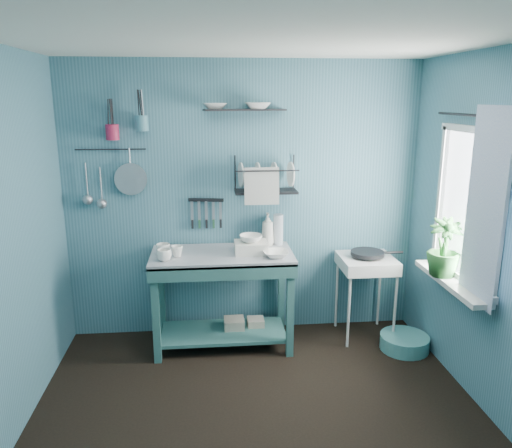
{
  "coord_description": "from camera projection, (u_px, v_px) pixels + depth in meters",
  "views": [
    {
      "loc": [
        -0.32,
        -2.95,
        2.17
      ],
      "look_at": [
        0.05,
        0.85,
        1.2
      ],
      "focal_mm": 35.0,
      "sensor_mm": 36.0,
      "label": 1
    }
  ],
  "objects": [
    {
      "name": "floor",
      "position": [
        261.0,
        424.0,
        3.41
      ],
      "size": [
        3.2,
        3.2,
        0.0
      ],
      "primitive_type": "plane",
      "color": "black",
      "rests_on": "ground"
    },
    {
      "name": "ceiling",
      "position": [
        262.0,
        37.0,
        2.8
      ],
      "size": [
        3.2,
        3.2,
        0.0
      ],
      "primitive_type": "plane",
      "rotation": [
        3.14,
        0.0,
        0.0
      ],
      "color": "silver",
      "rests_on": "ground"
    },
    {
      "name": "wall_back",
      "position": [
        244.0,
        201.0,
        4.55
      ],
      "size": [
        3.2,
        0.0,
        3.2
      ],
      "primitive_type": "plane",
      "rotation": [
        1.57,
        0.0,
        0.0
      ],
      "color": "#3B6978",
      "rests_on": "ground"
    },
    {
      "name": "wall_front",
      "position": [
        310.0,
        383.0,
        1.66
      ],
      "size": [
        3.2,
        0.0,
        3.2
      ],
      "primitive_type": "plane",
      "rotation": [
        -1.57,
        0.0,
        0.0
      ],
      "color": "#3B6978",
      "rests_on": "ground"
    },
    {
      "name": "wall_right",
      "position": [
        505.0,
        243.0,
        3.25
      ],
      "size": [
        0.0,
        3.0,
        3.0
      ],
      "primitive_type": "plane",
      "rotation": [
        1.57,
        0.0,
        -1.57
      ],
      "color": "#3B6978",
      "rests_on": "ground"
    },
    {
      "name": "work_counter",
      "position": [
        223.0,
        300.0,
        4.41
      ],
      "size": [
        1.3,
        0.78,
        0.87
      ],
      "primitive_type": "cube",
      "rotation": [
        0.0,
        0.0,
        -0.15
      ],
      "color": "#2E615D",
      "rests_on": "floor"
    },
    {
      "name": "mug_left",
      "position": [
        164.0,
        255.0,
        4.09
      ],
      "size": [
        0.12,
        0.12,
        0.1
      ],
      "primitive_type": "imported",
      "color": "white",
      "rests_on": "work_counter"
    },
    {
      "name": "mug_mid",
      "position": [
        177.0,
        251.0,
        4.2
      ],
      "size": [
        0.14,
        0.14,
        0.09
      ],
      "primitive_type": "imported",
      "rotation": [
        0.0,
        0.0,
        0.52
      ],
      "color": "white",
      "rests_on": "work_counter"
    },
    {
      "name": "mug_right",
      "position": [
        163.0,
        249.0,
        4.25
      ],
      "size": [
        0.17,
        0.17,
        0.1
      ],
      "primitive_type": "imported",
      "rotation": [
        0.0,
        0.0,
        1.05
      ],
      "color": "white",
      "rests_on": "work_counter"
    },
    {
      "name": "wash_tub",
      "position": [
        251.0,
        247.0,
        4.3
      ],
      "size": [
        0.28,
        0.22,
        0.1
      ],
      "primitive_type": "cube",
      "color": "silver",
      "rests_on": "work_counter"
    },
    {
      "name": "tub_bowl",
      "position": [
        251.0,
        238.0,
        4.28
      ],
      "size": [
        0.2,
        0.19,
        0.06
      ],
      "primitive_type": "imported",
      "color": "white",
      "rests_on": "wash_tub"
    },
    {
      "name": "soap_bottle",
      "position": [
        268.0,
        229.0,
        4.5
      ],
      "size": [
        0.12,
        0.12,
        0.3
      ],
      "primitive_type": "imported",
      "color": "silver",
      "rests_on": "work_counter"
    },
    {
      "name": "water_bottle",
      "position": [
        278.0,
        229.0,
        4.53
      ],
      "size": [
        0.09,
        0.09,
        0.28
      ],
      "primitive_type": "cylinder",
      "color": "silver",
      "rests_on": "work_counter"
    },
    {
      "name": "counter_bowl",
      "position": [
        276.0,
        254.0,
        4.2
      ],
      "size": [
        0.22,
        0.22,
        0.05
      ],
      "primitive_type": "imported",
      "color": "white",
      "rests_on": "work_counter"
    },
    {
      "name": "hotplate_stand",
      "position": [
        365.0,
        297.0,
        4.6
      ],
      "size": [
        0.56,
        0.56,
        0.77
      ],
      "primitive_type": "cube",
      "rotation": [
        0.0,
        0.0,
        -0.17
      ],
      "color": "silver",
      "rests_on": "floor"
    },
    {
      "name": "frying_pan",
      "position": [
        367.0,
        253.0,
        4.5
      ],
      "size": [
        0.3,
        0.3,
        0.03
      ],
      "primitive_type": "cylinder",
      "color": "black",
      "rests_on": "hotplate_stand"
    },
    {
      "name": "knife_strip",
      "position": [
        206.0,
        200.0,
        4.48
      ],
      "size": [
        0.32,
        0.07,
        0.03
      ],
      "primitive_type": "cube",
      "rotation": [
        0.0,
        0.0,
        -0.16
      ],
      "color": "black",
      "rests_on": "wall_back"
    },
    {
      "name": "dish_rack",
      "position": [
        266.0,
        175.0,
        4.38
      ],
      "size": [
        0.58,
        0.31,
        0.32
      ],
      "primitive_type": "cube",
      "rotation": [
        0.0,
        0.0,
        -0.13
      ],
      "color": "black",
      "rests_on": "wall_back"
    },
    {
      "name": "upper_shelf",
      "position": [
        245.0,
        110.0,
        4.25
      ],
      "size": [
        0.72,
        0.28,
        0.01
      ],
      "primitive_type": "cube",
      "rotation": [
        0.0,
        0.0,
        0.15
      ],
      "color": "black",
      "rests_on": "wall_back"
    },
    {
      "name": "shelf_bowl_left",
      "position": [
        215.0,
        111.0,
        4.23
      ],
      "size": [
        0.21,
        0.21,
        0.05
      ],
      "primitive_type": "imported",
      "rotation": [
        0.0,
        0.0,
        0.03
      ],
      "color": "white",
      "rests_on": "upper_shelf"
    },
    {
      "name": "shelf_bowl_right",
      "position": [
        258.0,
        111.0,
        4.27
      ],
      "size": [
        0.24,
        0.24,
        0.05
      ],
      "primitive_type": "imported",
      "rotation": [
        0.0,
        0.0,
        -0.06
      ],
      "color": "white",
      "rests_on": "upper_shelf"
    },
    {
      "name": "utensil_cup_magenta",
      "position": [
        112.0,
        132.0,
        4.21
      ],
      "size": [
        0.11,
        0.11,
        0.13
      ],
      "primitive_type": "cylinder",
      "color": "#A21E3F",
      "rests_on": "wall_back"
    },
    {
      "name": "utensil_cup_teal",
      "position": [
        142.0,
        123.0,
        4.22
      ],
      "size": [
        0.11,
        0.11,
        0.13
      ],
      "primitive_type": "cylinder",
      "color": "teal",
      "rests_on": "wall_back"
    },
    {
      "name": "colander",
      "position": [
        131.0,
        179.0,
        4.35
      ],
      "size": [
        0.28,
        0.03,
        0.28
      ],
      "primitive_type": "cylinder",
      "rotation": [
        1.54,
        0.0,
        0.0
      ],
      "color": "#A6A8AE",
      "rests_on": "wall_back"
    },
    {
      "name": "ladle_outer",
      "position": [
        87.0,
        180.0,
        4.33
      ],
      "size": [
        0.01,
        0.01,
        0.3
      ],
      "primitive_type": "cylinder",
      "color": "#A6A8AE",
      "rests_on": "wall_back"
    },
    {
      "name": "ladle_inner",
      "position": [
        101.0,
        184.0,
        4.35
      ],
      "size": [
        0.01,
        0.01,
        0.3
      ],
      "primitive_type": "cylinder",
      "color": "#A6A8AE",
      "rests_on": "wall_back"
    },
    {
      "name": "hook_rail",
      "position": [
        111.0,
        149.0,
        4.29
      ],
      "size": [
        0.6,
        0.01,
        0.01
      ],
      "primitive_type": "cylinder",
      "rotation": [
        0.0,
        1.57,
        0.0
      ],
      "color": "black",
      "rests_on": "wall_back"
    },
    {
      "name": "window_glass",
      "position": [
        470.0,
        206.0,
        3.65
      ],
      "size": [
        0.0,
        1.1,
        1.1
      ],
      "primitive_type": "plane",
      "rotation": [
        1.57,
        0.0,
        1.57
      ],
      "color": "white",
      "rests_on": "wall_right"
    },
    {
      "name": "windowsill",
      "position": [
        451.0,
        282.0,
        3.79
      ],
      "size": [
        0.16,
        0.95,
        0.04
      ],
      "primitive_type": "cube",
      "color": "silver",
      "rests_on": "wall_right"
    },
    {
      "name": "curtain",
      "position": [
        484.0,
        208.0,
        3.34
      ],
      "size": [
        0.0,
        1.35,
        1.35
      ],
      "primitive_type": "plane",
      "rotation": [
        1.57,
        0.0,
        1.57
      ],
      "color": "silver",
      "rests_on": "wall_right"
    },
    {
      "name": "curtain_rod",
      "position": [
        473.0,
        115.0,
        3.49
      ],
      "size": [
        0.02,
        1.05,
        0.02
      ],
      "primitive_type": "cylinder",
      "rotation": [
        1.57,
        0.0,
        0.0
      ],
      "color": "black",
      "rests_on": "wall_right"
    },
    {
      "name": "potted_plant",
      "position": [
        444.0,
        247.0,
        3.82
      ],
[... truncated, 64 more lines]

